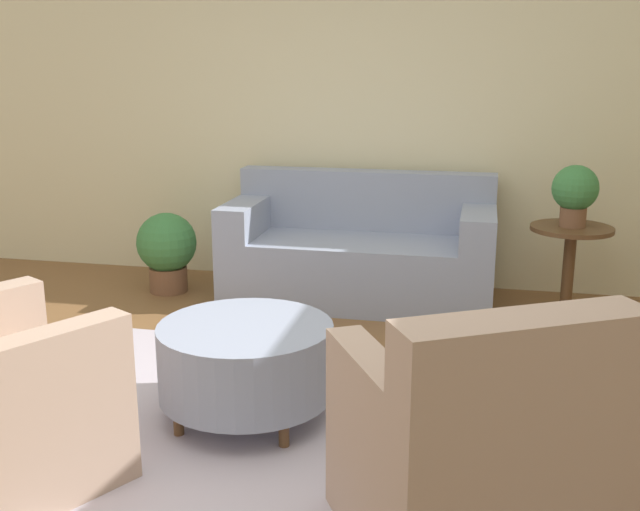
# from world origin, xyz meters

# --- Properties ---
(ground_plane) EXTENTS (16.00, 16.00, 0.00)m
(ground_plane) POSITION_xyz_m (0.00, 0.00, 0.00)
(ground_plane) COLOR brown
(wall_back) EXTENTS (9.33, 0.12, 2.80)m
(wall_back) POSITION_xyz_m (0.00, 2.72, 1.40)
(wall_back) COLOR beige
(wall_back) RESTS_ON ground_plane
(rug) EXTENTS (3.06, 2.37, 0.01)m
(rug) POSITION_xyz_m (0.00, 0.00, 0.01)
(rug) COLOR #BCB2C1
(rug) RESTS_ON ground_plane
(couch) EXTENTS (1.94, 0.86, 0.93)m
(couch) POSITION_xyz_m (0.10, 2.18, 0.35)
(couch) COLOR #8E99B2
(couch) RESTS_ON ground_plane
(armchair_right) EXTENTS (1.12, 1.10, 0.97)m
(armchair_right) POSITION_xyz_m (0.99, -0.69, 0.38)
(armchair_right) COLOR tan
(armchair_right) RESTS_ON rug
(ottoman_table) EXTENTS (0.86, 0.86, 0.48)m
(ottoman_table) POSITION_xyz_m (-0.13, 0.14, 0.31)
(ottoman_table) COLOR #8E99B2
(ottoman_table) RESTS_ON rug
(side_table) EXTENTS (0.55, 0.55, 0.65)m
(side_table) POSITION_xyz_m (1.56, 2.06, 0.44)
(side_table) COLOR brown
(side_table) RESTS_ON ground_plane
(potted_plant_on_side_table) EXTENTS (0.31, 0.31, 0.42)m
(potted_plant_on_side_table) POSITION_xyz_m (1.56, 2.06, 0.89)
(potted_plant_on_side_table) COLOR brown
(potted_plant_on_side_table) RESTS_ON side_table
(potted_plant_floor) EXTENTS (0.46, 0.46, 0.62)m
(potted_plant_floor) POSITION_xyz_m (-1.38, 2.05, 0.34)
(potted_plant_floor) COLOR brown
(potted_plant_floor) RESTS_ON ground_plane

